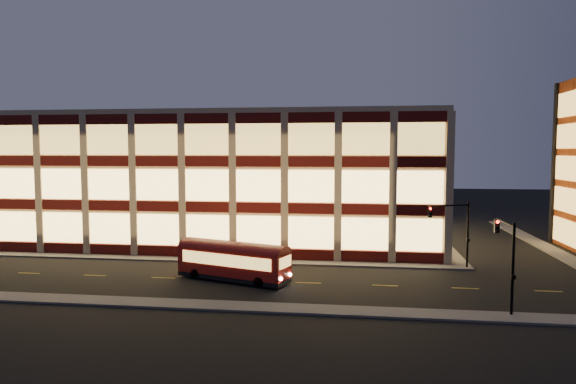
# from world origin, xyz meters

# --- Properties ---
(ground) EXTENTS (200.00, 200.00, 0.00)m
(ground) POSITION_xyz_m (0.00, 0.00, 0.00)
(ground) COLOR black
(ground) RESTS_ON ground
(sidewalk_office_south) EXTENTS (54.00, 2.00, 0.15)m
(sidewalk_office_south) POSITION_xyz_m (-3.00, 1.00, 0.07)
(sidewalk_office_south) COLOR #514F4C
(sidewalk_office_south) RESTS_ON ground
(sidewalk_office_east) EXTENTS (2.00, 30.00, 0.15)m
(sidewalk_office_east) POSITION_xyz_m (23.00, 17.00, 0.07)
(sidewalk_office_east) COLOR #514F4C
(sidewalk_office_east) RESTS_ON ground
(sidewalk_tower_west) EXTENTS (2.00, 30.00, 0.15)m
(sidewalk_tower_west) POSITION_xyz_m (34.00, 17.00, 0.07)
(sidewalk_tower_west) COLOR #514F4C
(sidewalk_tower_west) RESTS_ON ground
(sidewalk_near) EXTENTS (100.00, 2.00, 0.15)m
(sidewalk_near) POSITION_xyz_m (0.00, -13.00, 0.07)
(sidewalk_near) COLOR #514F4C
(sidewalk_near) RESTS_ON ground
(office_building) EXTENTS (50.45, 30.45, 14.50)m
(office_building) POSITION_xyz_m (-2.91, 16.91, 7.25)
(office_building) COLOR tan
(office_building) RESTS_ON ground
(traffic_signal_far) EXTENTS (3.79, 1.87, 6.00)m
(traffic_signal_far) POSITION_xyz_m (22.21, 0.24, 4.11)
(traffic_signal_far) COLOR black
(traffic_signal_far) RESTS_ON ground
(traffic_signal_near) EXTENTS (0.32, 4.45, 6.00)m
(traffic_signal_near) POSITION_xyz_m (23.50, -11.03, 4.13)
(traffic_signal_near) COLOR black
(traffic_signal_near) RESTS_ON ground
(trolley_bus) EXTENTS (9.62, 5.29, 3.18)m
(trolley_bus) POSITION_xyz_m (3.93, -6.01, 1.76)
(trolley_bus) COLOR #900E07
(trolley_bus) RESTS_ON ground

